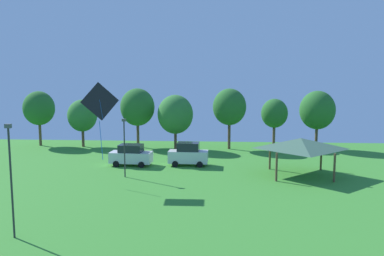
# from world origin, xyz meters

# --- Properties ---
(kite_flying_8) EXTENTS (2.90, 1.74, 6.72)m
(kite_flying_8) POSITION_xyz_m (-9.23, 36.26, 7.13)
(kite_flying_8) COLOR black
(parked_car_leftmost) EXTENTS (4.51, 2.33, 2.25)m
(parked_car_leftmost) POSITION_xyz_m (-8.28, 43.79, 1.12)
(parked_car_leftmost) COLOR silver
(parked_car_leftmost) RESTS_ON ground
(parked_car_second_from_left) EXTENTS (4.21, 2.04, 2.46)m
(parked_car_second_from_left) POSITION_xyz_m (-2.23, 44.14, 1.20)
(parked_car_second_from_left) COLOR silver
(parked_car_second_from_left) RESTS_ON ground
(park_pavilion) EXTENTS (6.62, 6.12, 3.60)m
(park_pavilion) POSITION_xyz_m (8.74, 40.60, 3.08)
(park_pavilion) COLOR brown
(park_pavilion) RESTS_ON ground
(light_post_0) EXTENTS (0.36, 0.20, 5.51)m
(light_post_0) POSITION_xyz_m (-7.80, 38.83, 3.14)
(light_post_0) COLOR #2D2D33
(light_post_0) RESTS_ON ground
(light_post_2) EXTENTS (0.36, 0.20, 6.76)m
(light_post_2) POSITION_xyz_m (-11.05, 24.25, 3.78)
(light_post_2) COLOR #2D2D33
(light_post_2) RESTS_ON ground
(treeline_tree_0) EXTENTS (4.17, 4.17, 7.39)m
(treeline_tree_0) POSITION_xyz_m (-23.21, 55.16, 5.08)
(treeline_tree_0) COLOR brown
(treeline_tree_0) RESTS_ON ground
(treeline_tree_1) EXTENTS (3.87, 3.87, 6.31)m
(treeline_tree_1) POSITION_xyz_m (-17.12, 54.69, 4.16)
(treeline_tree_1) COLOR brown
(treeline_tree_1) RESTS_ON ground
(treeline_tree_2) EXTENTS (4.50, 4.50, 7.80)m
(treeline_tree_2) POSITION_xyz_m (-9.72, 54.86, 5.31)
(treeline_tree_2) COLOR brown
(treeline_tree_2) RESTS_ON ground
(treeline_tree_3) EXTENTS (4.55, 4.55, 7.03)m
(treeline_tree_3) POSITION_xyz_m (-4.58, 53.63, 4.51)
(treeline_tree_3) COLOR brown
(treeline_tree_3) RESTS_ON ground
(treeline_tree_4) EXTENTS (4.28, 4.28, 7.83)m
(treeline_tree_4) POSITION_xyz_m (2.35, 54.18, 5.46)
(treeline_tree_4) COLOR brown
(treeline_tree_4) RESTS_ON ground
(treeline_tree_5) EXTENTS (3.47, 3.47, 6.46)m
(treeline_tree_5) POSITION_xyz_m (8.27, 55.63, 4.53)
(treeline_tree_5) COLOR brown
(treeline_tree_5) RESTS_ON ground
(treeline_tree_6) EXTENTS (4.51, 4.51, 7.54)m
(treeline_tree_6) POSITION_xyz_m (13.62, 54.94, 5.04)
(treeline_tree_6) COLOR brown
(treeline_tree_6) RESTS_ON ground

